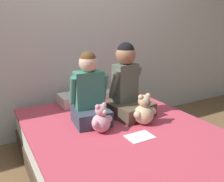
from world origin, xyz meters
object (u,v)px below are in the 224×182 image
object	(u,v)px
sign_card	(140,137)
child_on_left	(90,94)
teddy_bear_held_by_left_child	(101,120)
child_on_right	(127,87)
pillow_at_headboard	(86,97)
bed	(126,154)
teddy_bear_held_by_right_child	(144,111)

from	to	relation	value
sign_card	child_on_left	bearing A→B (deg)	115.90
teddy_bear_held_by_left_child	child_on_right	bearing A→B (deg)	15.23
pillow_at_headboard	sign_card	distance (m)	0.96
child_on_left	sign_card	size ratio (longest dim) A/B	2.95
bed	child_on_right	world-z (taller)	child_on_right
child_on_left	child_on_right	size ratio (longest dim) A/B	0.91
bed	teddy_bear_held_by_left_child	xyz separation A→B (m)	(-0.18, 0.10, 0.31)
pillow_at_headboard	child_on_left	bearing A→B (deg)	-109.10
child_on_left	teddy_bear_held_by_right_child	xyz separation A→B (m)	(0.39, -0.26, -0.14)
teddy_bear_held_by_right_child	pillow_at_headboard	size ratio (longest dim) A/B	0.48
teddy_bear_held_by_left_child	sign_card	size ratio (longest dim) A/B	1.15
teddy_bear_held_by_right_child	sign_card	xyz separation A→B (m)	(-0.17, -0.18, -0.11)
teddy_bear_held_by_left_child	bed	bearing A→B (deg)	-43.11
child_on_left	sign_card	xyz separation A→B (m)	(0.22, -0.44, -0.25)
pillow_at_headboard	bed	bearing A→B (deg)	-90.00
child_on_right	pillow_at_headboard	world-z (taller)	child_on_right
bed	teddy_bear_held_by_left_child	distance (m)	0.37
child_on_left	teddy_bear_held_by_right_child	world-z (taller)	child_on_left
pillow_at_headboard	child_on_right	bearing A→B (deg)	-67.80
pillow_at_headboard	sign_card	bearing A→B (deg)	-87.61
sign_card	teddy_bear_held_by_right_child	bearing A→B (deg)	46.93
child_on_right	sign_card	bearing A→B (deg)	-119.84
bed	pillow_at_headboard	size ratio (longest dim) A/B	3.46
bed	sign_card	size ratio (longest dim) A/B	9.40
child_on_right	teddy_bear_held_by_left_child	bearing A→B (deg)	-159.31
bed	teddy_bear_held_by_right_child	distance (m)	0.39
child_on_left	child_on_right	xyz separation A→B (m)	(0.38, 0.00, 0.01)
bed	child_on_left	size ratio (longest dim) A/B	3.18
child_on_right	child_on_left	bearing A→B (deg)	171.13
child_on_right	teddy_bear_held_by_right_child	distance (m)	0.31
child_on_right	teddy_bear_held_by_left_child	xyz separation A→B (m)	(-0.38, -0.22, -0.17)
bed	child_on_left	world-z (taller)	child_on_left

